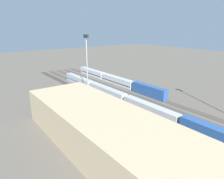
{
  "coord_description": "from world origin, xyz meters",
  "views": [
    {
      "loc": [
        -61.13,
        53.32,
        28.46
      ],
      "look_at": [
        6.66,
        2.11,
        2.5
      ],
      "focal_mm": 33.27,
      "sensor_mm": 36.0,
      "label": 1
    }
  ],
  "objects_px": {
    "train_on_track_0": "(115,80)",
    "maintenance_shed": "(104,131)",
    "light_mast_1": "(87,58)",
    "train_on_track_3": "(122,98)"
  },
  "relations": [
    {
      "from": "light_mast_1",
      "to": "maintenance_shed",
      "type": "xyz_separation_m",
      "value": [
        -34.34,
        15.99,
        -11.64
      ]
    },
    {
      "from": "train_on_track_3",
      "to": "maintenance_shed",
      "type": "relative_size",
      "value": 1.65
    },
    {
      "from": "train_on_track_3",
      "to": "maintenance_shed",
      "type": "bearing_deg",
      "value": 132.41
    },
    {
      "from": "train_on_track_3",
      "to": "maintenance_shed",
      "type": "xyz_separation_m",
      "value": [
        -21.24,
        23.25,
        2.66
      ]
    },
    {
      "from": "train_on_track_3",
      "to": "maintenance_shed",
      "type": "height_order",
      "value": "maintenance_shed"
    },
    {
      "from": "train_on_track_3",
      "to": "light_mast_1",
      "type": "xyz_separation_m",
      "value": [
        13.1,
        7.26,
        14.3
      ]
    },
    {
      "from": "train_on_track_0",
      "to": "maintenance_shed",
      "type": "xyz_separation_m",
      "value": [
        -45.12,
        38.25,
        2.66
      ]
    },
    {
      "from": "train_on_track_0",
      "to": "train_on_track_3",
      "type": "xyz_separation_m",
      "value": [
        -23.88,
        15.0,
        -0.0
      ]
    },
    {
      "from": "light_mast_1",
      "to": "maintenance_shed",
      "type": "relative_size",
      "value": 0.46
    },
    {
      "from": "train_on_track_0",
      "to": "light_mast_1",
      "type": "xyz_separation_m",
      "value": [
        -10.79,
        22.26,
        14.3
      ]
    }
  ]
}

